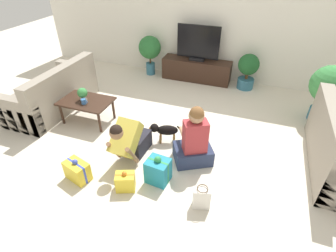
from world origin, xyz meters
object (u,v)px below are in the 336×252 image
(tv_console, at_px, (196,70))
(tv, at_px, (198,45))
(potted_plant_back_right, at_px, (248,69))
(tabletop_plant, at_px, (82,94))
(potted_plant_back_left, at_px, (150,49))
(person_sitting, at_px, (194,142))
(dog, at_px, (164,130))
(gift_bag_a, at_px, (202,198))
(gift_box_c, at_px, (158,170))
(gift_box_b, at_px, (77,171))
(coffee_table, at_px, (86,103))
(mug, at_px, (84,102))
(person_kneeling, at_px, (130,140))
(sofa_left, at_px, (53,94))
(gift_box_a, at_px, (125,182))
(potted_plant_corner_right, at_px, (329,88))

(tv_console, bearing_deg, tv, 180.00)
(potted_plant_back_right, distance_m, tabletop_plant, 3.39)
(potted_plant_back_left, distance_m, person_sitting, 3.25)
(dog, relative_size, gift_bag_a, 1.60)
(potted_plant_back_right, height_order, dog, potted_plant_back_right)
(gift_box_c, bearing_deg, potted_plant_back_right, 76.46)
(potted_plant_back_left, height_order, gift_box_b, potted_plant_back_left)
(coffee_table, bearing_deg, person_sitting, -11.21)
(dog, bearing_deg, tv_console, 164.56)
(mug, bearing_deg, gift_box_c, -26.24)
(person_kneeling, distance_m, dog, 0.62)
(sofa_left, relative_size, person_sitting, 1.90)
(potted_plant_back_right, xyz_separation_m, gift_bag_a, (-0.13, -3.43, -0.29))
(person_kneeling, bearing_deg, tv, 89.24)
(tv_console, relative_size, potted_plant_back_left, 1.70)
(sofa_left, distance_m, person_sitting, 2.93)
(potted_plant_back_right, distance_m, person_kneeling, 3.20)
(sofa_left, bearing_deg, mug, 73.00)
(gift_box_a, height_order, gift_box_b, gift_box_b)
(gift_box_c, bearing_deg, tv, 96.16)
(potted_plant_corner_right, relative_size, person_kneeling, 1.27)
(person_sitting, height_order, gift_box_c, person_sitting)
(potted_plant_back_left, relative_size, gift_box_b, 2.43)
(person_sitting, xyz_separation_m, gift_box_a, (-0.67, -0.80, -0.23))
(sofa_left, height_order, potted_plant_back_left, potted_plant_back_left)
(gift_box_c, distance_m, gift_bag_a, 0.68)
(coffee_table, bearing_deg, tv_console, 60.06)
(potted_plant_corner_right, height_order, potted_plant_back_right, potted_plant_corner_right)
(sofa_left, bearing_deg, tv, 134.72)
(potted_plant_back_right, distance_m, mug, 3.40)
(tv, distance_m, gift_box_b, 3.71)
(potted_plant_back_left, distance_m, gift_bag_a, 4.05)
(potted_plant_corner_right, relative_size, tabletop_plant, 4.53)
(potted_plant_back_right, bearing_deg, person_sitting, -99.27)
(dog, bearing_deg, tv, 164.56)
(tabletop_plant, bearing_deg, potted_plant_corner_right, 20.23)
(mug, bearing_deg, potted_plant_back_right, 44.64)
(person_kneeling, bearing_deg, gift_box_b, -125.36)
(person_sitting, xyz_separation_m, gift_bag_a, (0.31, -0.74, -0.20))
(person_sitting, bearing_deg, mug, -38.17)
(sofa_left, height_order, potted_plant_corner_right, potted_plant_corner_right)
(gift_box_a, height_order, gift_box_c, gift_box_c)
(gift_box_b, bearing_deg, person_kneeling, 51.82)
(gift_box_b, relative_size, gift_box_c, 0.92)
(coffee_table, height_order, potted_plant_corner_right, potted_plant_corner_right)
(person_kneeling, distance_m, gift_bag_a, 1.29)
(tv, bearing_deg, gift_box_c, -83.84)
(mug, bearing_deg, person_kneeling, -25.60)
(sofa_left, distance_m, coffee_table, 0.86)
(person_kneeling, xyz_separation_m, gift_box_b, (-0.48, -0.62, -0.19))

